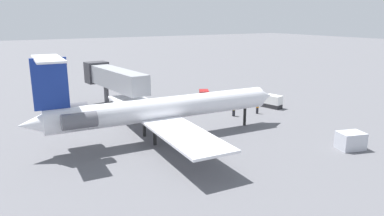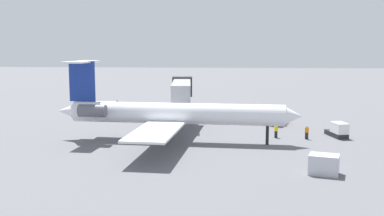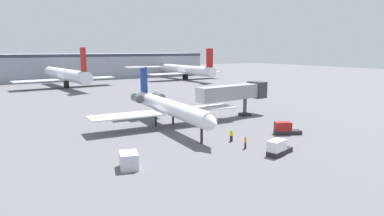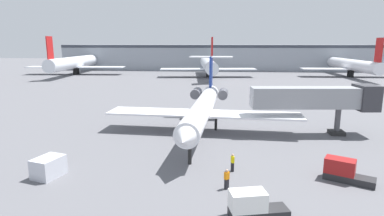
# 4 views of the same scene
# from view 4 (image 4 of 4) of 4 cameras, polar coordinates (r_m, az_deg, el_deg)

# --- Properties ---
(ground_plane) EXTENTS (400.00, 400.00, 0.10)m
(ground_plane) POSITION_cam_4_polar(r_m,az_deg,el_deg) (40.30, 1.77, -5.10)
(ground_plane) COLOR #5B5B60
(regional_jet) EXTENTS (25.61, 29.40, 9.53)m
(regional_jet) POSITION_cam_4_polar(r_m,az_deg,el_deg) (41.31, 2.09, 0.36)
(regional_jet) COLOR white
(regional_jet) RESTS_ON ground_plane
(jet_bridge) EXTENTS (15.93, 4.39, 6.44)m
(jet_bridge) POSITION_cam_4_polar(r_m,az_deg,el_deg) (43.00, 22.45, 1.64)
(jet_bridge) COLOR gray
(jet_bridge) RESTS_ON ground_plane
(ground_crew_marshaller) EXTENTS (0.33, 0.44, 1.69)m
(ground_crew_marshaller) POSITION_cam_4_polar(r_m,az_deg,el_deg) (29.47, 7.36, -9.76)
(ground_crew_marshaller) COLOR black
(ground_crew_marshaller) RESTS_ON ground_plane
(ground_crew_loader) EXTENTS (0.47, 0.47, 1.69)m
(ground_crew_loader) POSITION_cam_4_polar(r_m,az_deg,el_deg) (26.08, 6.32, -12.67)
(ground_crew_loader) COLOR black
(ground_crew_loader) RESTS_ON ground_plane
(baggage_tug_lead) EXTENTS (4.19, 3.09, 1.90)m
(baggage_tug_lead) POSITION_cam_4_polar(r_m,az_deg,el_deg) (30.32, 25.84, -10.29)
(baggage_tug_lead) COLOR #262628
(baggage_tug_lead) RESTS_ON ground_plane
(baggage_tug_trailing) EXTENTS (4.21, 2.28, 1.90)m
(baggage_tug_trailing) POSITION_cam_4_polar(r_m,az_deg,el_deg) (22.52, 10.92, -17.03)
(baggage_tug_trailing) COLOR #262628
(baggage_tug_trailing) RESTS_ON ground_plane
(cargo_container_uld) EXTENTS (2.52, 2.97, 1.77)m
(cargo_container_uld) POSITION_cam_4_polar(r_m,az_deg,el_deg) (30.84, -24.58, -9.72)
(cargo_container_uld) COLOR silver
(cargo_container_uld) RESTS_ON ground_plane
(terminal_building) EXTENTS (134.21, 22.16, 10.90)m
(terminal_building) POSITION_cam_4_polar(r_m,az_deg,el_deg) (144.38, 4.41, 9.20)
(terminal_building) COLOR #8C939E
(terminal_building) RESTS_ON ground_plane
(parked_airliner_west_end) EXTENTS (36.54, 43.30, 13.72)m
(parked_airliner_west_end) POSITION_cam_4_polar(r_m,az_deg,el_deg) (126.86, -20.40, 7.72)
(parked_airliner_west_end) COLOR silver
(parked_airliner_west_end) RESTS_ON ground_plane
(parked_airliner_west_mid) EXTENTS (33.35, 39.37, 13.35)m
(parked_airliner_west_mid) POSITION_cam_4_polar(r_m,az_deg,el_deg) (109.82, 2.94, 7.83)
(parked_airliner_west_mid) COLOR silver
(parked_airliner_west_mid) RESTS_ON ground_plane
(parked_airliner_centre) EXTENTS (33.33, 39.63, 13.16)m
(parked_airliner_centre) POSITION_cam_4_polar(r_m,az_deg,el_deg) (123.04, 26.97, 6.96)
(parked_airliner_centre) COLOR white
(parked_airliner_centre) RESTS_ON ground_plane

